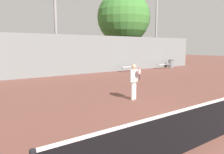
{
  "coord_description": "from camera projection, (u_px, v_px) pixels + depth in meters",
  "views": [
    {
      "loc": [
        -5.8,
        -2.82,
        2.39
      ],
      "look_at": [
        0.34,
        5.65,
        0.93
      ],
      "focal_mm": 35.0,
      "sensor_mm": 36.0,
      "label": 1
    }
  ],
  "objects": [
    {
      "name": "ground_plane",
      "position": [
        223.0,
        135.0,
        5.97
      ],
      "size": [
        100.0,
        100.0,
        0.0
      ],
      "primitive_type": "plane",
      "color": "brown"
    },
    {
      "name": "light_pole_far_right",
      "position": [
        157.0,
        16.0,
        24.0
      ],
      "size": [
        0.9,
        0.6,
        9.43
      ],
      "color": "#939399",
      "rests_on": "ground_plane"
    },
    {
      "name": "tennis_net",
      "position": [
        224.0,
        116.0,
        5.9
      ],
      "size": [
        10.21,
        0.09,
        1.04
      ],
      "color": "black",
      "rests_on": "ground_plane"
    },
    {
      "name": "trash_bin",
      "position": [
        171.0,
        64.0,
        24.95
      ],
      "size": [
        0.64,
        0.64,
        0.88
      ],
      "color": "gray",
      "rests_on": "ground_plane"
    },
    {
      "name": "tree_green_tall",
      "position": [
        124.0,
        18.0,
        25.42
      ],
      "size": [
        6.14,
        6.14,
        8.82
      ],
      "color": "brown",
      "rests_on": "ground_plane"
    },
    {
      "name": "bench_courtside_near",
      "position": [
        163.0,
        64.0,
        23.82
      ],
      "size": [
        1.77,
        0.4,
        0.48
      ],
      "color": "silver",
      "rests_on": "ground_plane"
    },
    {
      "name": "bench_courtside_far",
      "position": [
        128.0,
        67.0,
        20.9
      ],
      "size": [
        1.73,
        0.4,
        0.48
      ],
      "color": "silver",
      "rests_on": "ground_plane"
    },
    {
      "name": "light_pole_near_left",
      "position": [
        55.0,
        4.0,
        17.88
      ],
      "size": [
        0.9,
        0.6,
        9.96
      ],
      "color": "#939399",
      "rests_on": "ground_plane"
    },
    {
      "name": "tennis_player",
      "position": [
        134.0,
        80.0,
        9.8
      ],
      "size": [
        0.54,
        0.49,
        1.61
      ],
      "rotation": [
        0.0,
        0.0,
        0.37
      ],
      "color": "silver",
      "rests_on": "ground_plane"
    },
    {
      "name": "back_fence",
      "position": [
        45.0,
        56.0,
        17.08
      ],
      "size": [
        35.98,
        0.06,
        3.38
      ],
      "color": "gray",
      "rests_on": "ground_plane"
    }
  ]
}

